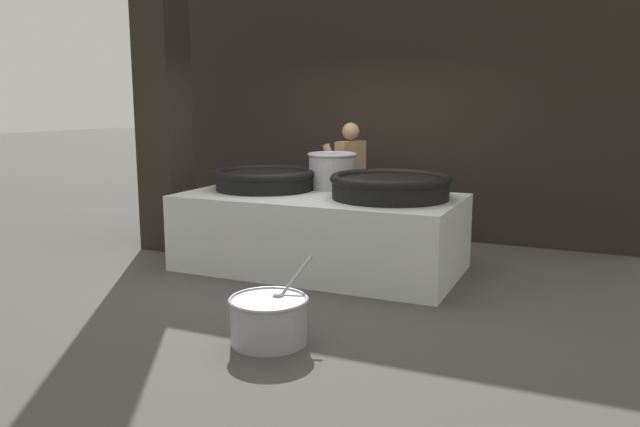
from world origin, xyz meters
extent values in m
plane|color=#474442|center=(0.00, 0.00, 0.00)|extent=(60.00, 60.00, 0.00)
cube|color=black|center=(0.00, 2.22, 2.08)|extent=(6.92, 0.24, 4.16)
cube|color=black|center=(-2.26, 0.19, 2.08)|extent=(0.52, 0.52, 4.16)
cube|color=silver|center=(0.00, 0.00, 0.43)|extent=(3.11, 1.60, 0.86)
cylinder|color=black|center=(-0.78, 0.13, 0.96)|extent=(1.17, 1.17, 0.20)
torus|color=black|center=(-0.78, 0.13, 1.05)|extent=(1.21, 1.21, 0.09)
cylinder|color=black|center=(0.80, 0.06, 0.96)|extent=(1.26, 1.26, 0.21)
torus|color=black|center=(0.80, 0.06, 1.07)|extent=(1.31, 1.31, 0.10)
cylinder|color=#9E9EA3|center=(-0.06, 0.50, 1.06)|extent=(0.55, 0.55, 0.42)
torus|color=#9E9EA3|center=(-0.06, 0.50, 1.27)|extent=(0.59, 0.59, 0.04)
cylinder|color=#9E7551|center=(-0.12, 1.12, 0.40)|extent=(0.12, 0.12, 0.80)
cylinder|color=#9E7551|center=(-0.08, 1.29, 0.40)|extent=(0.12, 0.12, 0.80)
cube|color=olive|center=(-0.10, 1.21, 0.56)|extent=(0.25, 0.28, 0.52)
cube|color=#9E7551|center=(-0.10, 1.21, 1.09)|extent=(0.27, 0.51, 0.59)
cylinder|color=#9E7551|center=(-0.26, 1.00, 1.09)|extent=(0.34, 0.18, 0.54)
cylinder|color=#9E7551|center=(-0.14, 1.47, 1.09)|extent=(0.34, 0.18, 0.54)
sphere|color=#9E7551|center=(-0.10, 1.21, 1.51)|extent=(0.23, 0.23, 0.23)
cylinder|color=gray|center=(0.54, -2.20, 0.18)|extent=(0.61, 0.61, 0.36)
torus|color=gray|center=(0.54, -2.20, 0.36)|extent=(0.64, 0.64, 0.03)
cylinder|color=tan|center=(0.54, -2.20, 0.26)|extent=(0.54, 0.54, 0.09)
sphere|color=gray|center=(0.57, -2.10, 0.33)|extent=(0.11, 0.11, 0.11)
cylinder|color=gray|center=(0.63, -1.91, 0.47)|extent=(0.15, 0.40, 0.30)
camera|label=1|loc=(2.83, -6.34, 1.89)|focal=35.00mm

